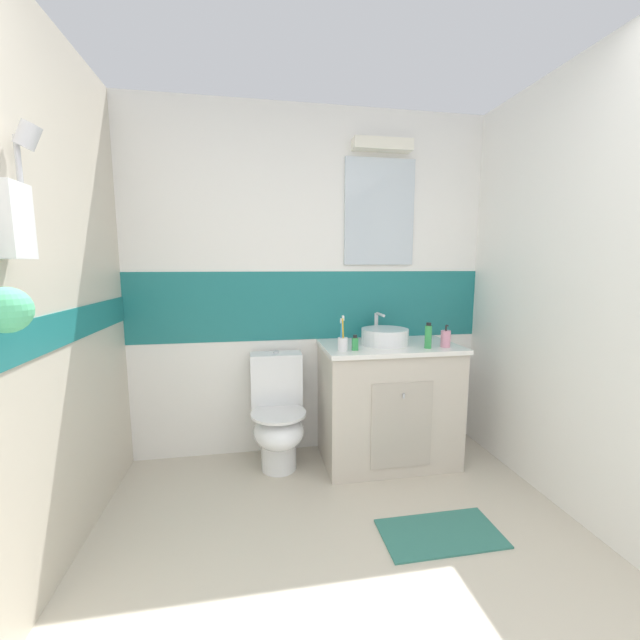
{
  "coord_description": "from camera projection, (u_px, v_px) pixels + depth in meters",
  "views": [
    {
      "loc": [
        -0.43,
        -0.4,
        1.39
      ],
      "look_at": [
        -0.05,
        1.76,
        1.08
      ],
      "focal_mm": 21.71,
      "sensor_mm": 36.0,
      "label": 1
    }
  ],
  "objects": [
    {
      "name": "ground_plane",
      "position": [
        351.0,
        566.0,
        1.83
      ],
      "size": [
        3.2,
        3.48,
        0.04
      ],
      "primitive_type": "cube",
      "color": "beige"
    },
    {
      "name": "wall_back_tiled",
      "position": [
        312.0,
        284.0,
        2.87
      ],
      "size": [
        3.2,
        0.2,
        2.5
      ],
      "color": "white",
      "rests_on": "ground_plane"
    },
    {
      "name": "wall_right_plain",
      "position": [
        622.0,
        295.0,
        1.88
      ],
      "size": [
        0.1,
        3.48,
        2.5
      ],
      "primitive_type": "cube",
      "color": "white",
      "rests_on": "ground_plane"
    },
    {
      "name": "vanity_cabinet",
      "position": [
        387.0,
        402.0,
        2.76
      ],
      "size": [
        0.94,
        0.58,
        0.85
      ],
      "color": "beige",
      "rests_on": "ground_plane"
    },
    {
      "name": "sink_basin",
      "position": [
        385.0,
        336.0,
        2.68
      ],
      "size": [
        0.33,
        0.37,
        0.21
      ],
      "color": "white",
      "rests_on": "vanity_cabinet"
    },
    {
      "name": "toilet",
      "position": [
        278.0,
        416.0,
        2.67
      ],
      "size": [
        0.37,
        0.5,
        0.79
      ],
      "color": "white",
      "rests_on": "ground_plane"
    },
    {
      "name": "toothbrush_cup",
      "position": [
        343.0,
        342.0,
        2.48
      ],
      "size": [
        0.06,
        0.07,
        0.23
      ],
      "color": "white",
      "rests_on": "vanity_cabinet"
    },
    {
      "name": "soap_dispenser",
      "position": [
        446.0,
        339.0,
        2.59
      ],
      "size": [
        0.06,
        0.06,
        0.15
      ],
      "color": "pink",
      "rests_on": "vanity_cabinet"
    },
    {
      "name": "deodorant_spray_can",
      "position": [
        428.0,
        336.0,
        2.55
      ],
      "size": [
        0.05,
        0.05,
        0.17
      ],
      "color": "green",
      "rests_on": "vanity_cabinet"
    },
    {
      "name": "perfume_flask_small",
      "position": [
        355.0,
        343.0,
        2.49
      ],
      "size": [
        0.04,
        0.03,
        0.1
      ],
      "color": "green",
      "rests_on": "vanity_cabinet"
    },
    {
      "name": "bath_mat",
      "position": [
        440.0,
        533.0,
        2.02
      ],
      "size": [
        0.62,
        0.32,
        0.01
      ],
      "primitive_type": "cube",
      "color": "#337266",
      "rests_on": "ground_plane"
    }
  ]
}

